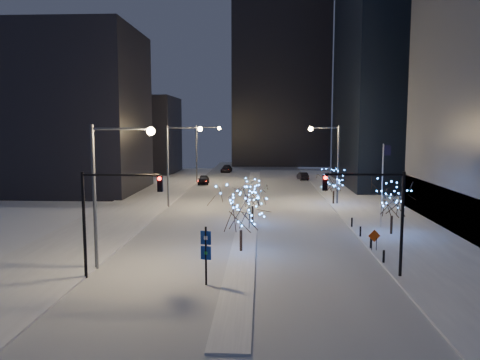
# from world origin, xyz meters

# --- Properties ---
(ground) EXTENTS (160.00, 160.00, 0.00)m
(ground) POSITION_xyz_m (0.00, 0.00, 0.00)
(ground) COLOR white
(ground) RESTS_ON ground
(road) EXTENTS (20.00, 130.00, 0.02)m
(road) POSITION_xyz_m (0.00, 35.00, 0.01)
(road) COLOR #B3B8C3
(road) RESTS_ON ground
(median) EXTENTS (2.00, 80.00, 0.15)m
(median) POSITION_xyz_m (0.00, 30.00, 0.07)
(median) COLOR white
(median) RESTS_ON ground
(east_sidewalk) EXTENTS (10.00, 90.00, 0.15)m
(east_sidewalk) POSITION_xyz_m (15.00, 20.00, 0.07)
(east_sidewalk) COLOR white
(east_sidewalk) RESTS_ON ground
(west_sidewalk) EXTENTS (8.00, 90.00, 0.15)m
(west_sidewalk) POSITION_xyz_m (-14.00, 20.00, 0.07)
(west_sidewalk) COLOR white
(west_sidewalk) RESTS_ON ground
(filler_west_near) EXTENTS (22.00, 18.00, 24.00)m
(filler_west_near) POSITION_xyz_m (-28.00, 40.00, 12.00)
(filler_west_near) COLOR black
(filler_west_near) RESTS_ON ground
(filler_west_far) EXTENTS (18.00, 16.00, 16.00)m
(filler_west_far) POSITION_xyz_m (-26.00, 70.00, 8.00)
(filler_west_far) COLOR black
(filler_west_far) RESTS_ON ground
(horizon_block) EXTENTS (24.00, 14.00, 42.00)m
(horizon_block) POSITION_xyz_m (6.00, 92.00, 21.00)
(horizon_block) COLOR black
(horizon_block) RESTS_ON ground
(street_lamp_w_near) EXTENTS (4.40, 0.56, 10.00)m
(street_lamp_w_near) POSITION_xyz_m (-8.94, 2.00, 6.50)
(street_lamp_w_near) COLOR #595E66
(street_lamp_w_near) RESTS_ON ground
(street_lamp_w_mid) EXTENTS (4.40, 0.56, 10.00)m
(street_lamp_w_mid) POSITION_xyz_m (-8.94, 27.00, 6.50)
(street_lamp_w_mid) COLOR #595E66
(street_lamp_w_mid) RESTS_ON ground
(street_lamp_w_far) EXTENTS (4.40, 0.56, 10.00)m
(street_lamp_w_far) POSITION_xyz_m (-8.94, 52.00, 6.50)
(street_lamp_w_far) COLOR #595E66
(street_lamp_w_far) RESTS_ON ground
(street_lamp_east) EXTENTS (3.90, 0.56, 10.00)m
(street_lamp_east) POSITION_xyz_m (10.08, 30.00, 6.45)
(street_lamp_east) COLOR #595E66
(street_lamp_east) RESTS_ON ground
(traffic_signal_west) EXTENTS (5.26, 0.43, 7.00)m
(traffic_signal_west) POSITION_xyz_m (-8.44, -0.00, 4.76)
(traffic_signal_west) COLOR black
(traffic_signal_west) RESTS_ON ground
(traffic_signal_east) EXTENTS (5.26, 0.43, 7.00)m
(traffic_signal_east) POSITION_xyz_m (8.94, 1.00, 4.76)
(traffic_signal_east) COLOR black
(traffic_signal_east) RESTS_ON ground
(flagpoles) EXTENTS (1.35, 2.60, 8.00)m
(flagpoles) POSITION_xyz_m (13.37, 17.25, 4.80)
(flagpoles) COLOR silver
(flagpoles) RESTS_ON east_sidewalk
(bollards) EXTENTS (0.16, 12.16, 0.90)m
(bollards) POSITION_xyz_m (10.20, 10.00, 0.60)
(bollards) COLOR black
(bollards) RESTS_ON east_sidewalk
(car_near) EXTENTS (2.05, 4.63, 1.55)m
(car_near) POSITION_xyz_m (-8.55, 50.08, 0.77)
(car_near) COLOR black
(car_near) RESTS_ON ground
(car_mid) EXTENTS (2.00, 4.35, 1.38)m
(car_mid) POSITION_xyz_m (9.00, 57.52, 0.69)
(car_mid) COLOR black
(car_mid) RESTS_ON ground
(car_far) EXTENTS (2.36, 5.18, 1.47)m
(car_far) POSITION_xyz_m (-6.20, 71.09, 0.74)
(car_far) COLOR black
(car_far) RESTS_ON ground
(holiday_tree_median_near) EXTENTS (5.36, 5.36, 5.07)m
(holiday_tree_median_near) POSITION_xyz_m (-0.17, 6.69, 3.35)
(holiday_tree_median_near) COLOR black
(holiday_tree_median_near) RESTS_ON median
(holiday_tree_median_far) EXTENTS (3.64, 3.64, 4.27)m
(holiday_tree_median_far) POSITION_xyz_m (0.50, 17.87, 2.98)
(holiday_tree_median_far) COLOR black
(holiday_tree_median_far) RESTS_ON median
(holiday_tree_plaza_near) EXTENTS (5.23, 5.23, 4.99)m
(holiday_tree_plaza_near) POSITION_xyz_m (13.21, 13.15, 3.32)
(holiday_tree_plaza_near) COLOR black
(holiday_tree_plaza_near) RESTS_ON east_sidewalk
(holiday_tree_plaza_far) EXTENTS (4.33, 4.33, 4.36)m
(holiday_tree_plaza_far) POSITION_xyz_m (10.50, 29.83, 3.00)
(holiday_tree_plaza_far) COLOR black
(holiday_tree_plaza_far) RESTS_ON east_sidewalk
(wayfinding_sign) EXTENTS (0.66, 0.22, 3.73)m
(wayfinding_sign) POSITION_xyz_m (-2.00, -0.99, 2.29)
(wayfinding_sign) COLOR black
(wayfinding_sign) RESTS_ON ground
(construction_sign) EXTENTS (1.00, 0.21, 1.67)m
(construction_sign) POSITION_xyz_m (10.30, 7.33, 1.16)
(construction_sign) COLOR black
(construction_sign) RESTS_ON east_sidewalk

